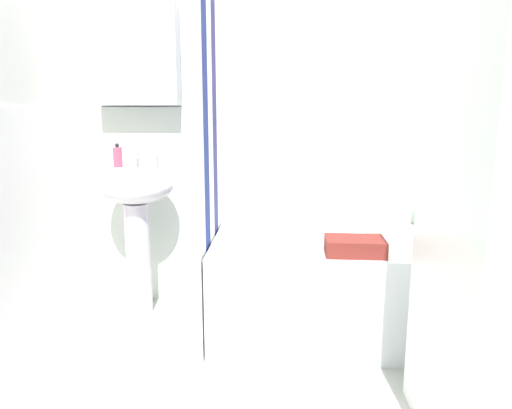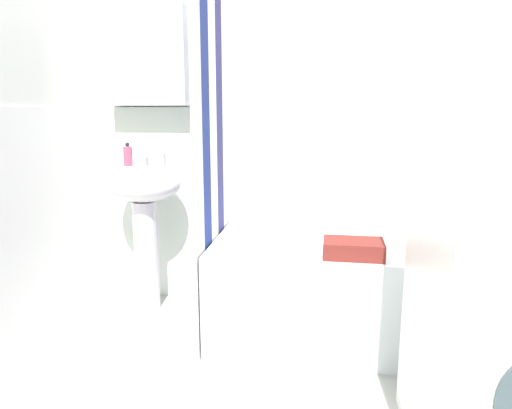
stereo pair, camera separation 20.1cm
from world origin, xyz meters
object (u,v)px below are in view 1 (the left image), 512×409
bathtub (355,286)px  shampoo_bottle (444,210)px  conditioner_bottle (464,217)px  body_wash_bottle (422,211)px  sink (136,209)px  towel_folded (355,246)px  soap_dispenser (118,157)px  toothbrush_cup (153,161)px

bathtub → shampoo_bottle: bearing=27.5°
conditioner_bottle → shampoo_bottle: bearing=-175.0°
bathtub → body_wash_bottle: bearing=34.6°
sink → towel_folded: 1.26m
body_wash_bottle → towel_folded: bearing=-131.3°
sink → soap_dispenser: 0.32m
toothbrush_cup → towel_folded: 1.22m
toothbrush_cup → body_wash_bottle: (1.54, 0.08, -0.28)m
conditioner_bottle → towel_folded: 0.88m
soap_dispenser → shampoo_bottle: size_ratio=0.59×
soap_dispenser → conditioner_bottle: (1.99, 0.03, -0.34)m
sink → towel_folded: (1.18, -0.43, -0.08)m
body_wash_bottle → bathtub: bearing=-145.4°
soap_dispenser → body_wash_bottle: 1.78m
toothbrush_cup → conditioner_bottle: 1.81m
conditioner_bottle → shampoo_bottle: shampoo_bottle is taller
shampoo_bottle → towel_folded: size_ratio=0.84×
toothbrush_cup → conditioner_bottle: bearing=2.6°
soap_dispenser → toothbrush_cup: bearing=-13.8°
conditioner_bottle → towel_folded: bearing=-142.8°
sink → body_wash_bottle: bearing=3.5°
sink → body_wash_bottle: 1.65m
sink → body_wash_bottle: sink is taller
soap_dispenser → sink: bearing=-33.0°
bathtub → body_wash_bottle: (0.41, 0.29, 0.36)m
bathtub → conditioner_bottle: conditioner_bottle is taller
shampoo_bottle → towel_folded: shampoo_bottle is taller
soap_dispenser → bathtub: 1.52m
conditioner_bottle → shampoo_bottle: size_ratio=0.62×
toothbrush_cup → conditioner_bottle: toothbrush_cup is taller
soap_dispenser → shampoo_bottle: soap_dispenser is taller
toothbrush_cup → soap_dispenser: bearing=166.2°
soap_dispenser → bathtub: bearing=-11.0°
sink → soap_dispenser: (-0.12, 0.07, 0.29)m
soap_dispenser → conditioner_bottle: bearing=0.8°
sink → soap_dispenser: bearing=147.0°
shampoo_bottle → soap_dispenser: bearing=-179.5°
toothbrush_cup → body_wash_bottle: bearing=2.9°
conditioner_bottle → body_wash_bottle: 0.24m
soap_dispenser → toothbrush_cup: soap_dispenser is taller
bathtub → conditioner_bottle: size_ratio=10.41×
conditioner_bottle → body_wash_bottle: bearing=-179.3°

